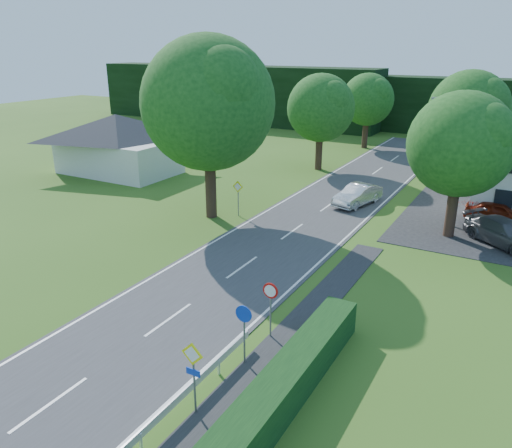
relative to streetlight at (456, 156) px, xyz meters
The scene contains 24 objects.
road 13.59m from the streetlight, 128.88° to the right, with size 7.00×80.00×0.04m, color #373739.
line_edge_left 15.73m from the streetlight, 138.52° to the right, with size 0.12×80.00×0.01m, color white.
line_edge_right 11.95m from the streetlight, 115.70° to the right, with size 0.12×80.00×0.01m, color white.
line_centre 13.58m from the streetlight, 128.88° to the right, with size 0.12×80.00×0.01m, color white, non-canonical shape.
tree_main 15.35m from the streetlight, 156.89° to the right, with size 9.40×9.40×11.64m, color #154615, non-canonical shape.
tree_left_far 16.45m from the streetlight, 142.56° to the left, with size 7.00×7.00×8.58m, color #154615, non-canonical shape.
tree_right_far 12.05m from the streetlight, 95.06° to the left, with size 7.40×7.40×9.09m, color #154615, non-canonical shape.
tree_left_back 25.34m from the streetlight, 119.73° to the left, with size 6.60×6.60×8.07m, color #154615, non-canonical shape.
tree_right_back 20.12m from the streetlight, 95.89° to the left, with size 6.20×6.20×7.56m, color #154615, non-canonical shape.
tree_right_mid 2.05m from the streetlight, 77.66° to the right, with size 7.00×7.00×8.58m, color #154615, non-canonical shape.
treeline_left 48.22m from the streetlight, 138.42° to the left, with size 44.00×6.00×8.00m, color black.
treeline_right 36.01m from the streetlight, 90.10° to the left, with size 30.00×5.00×7.00m, color black.
bungalow_left 28.12m from the streetlight, behind, with size 11.00×6.50×5.20m.
streetlight is the anchor object (origin of this frame).
sign_priority_right 22.50m from the streetlight, 99.70° to the right, with size 0.78×0.09×2.59m.
sign_roundabout 19.59m from the streetlight, 101.19° to the right, with size 0.64×0.08×2.37m.
sign_speed_limit 17.64m from the streetlight, 102.46° to the right, with size 0.64×0.11×2.37m.
sign_priority_left 13.80m from the streetlight, 158.22° to the right, with size 0.78×0.09×2.44m.
moving_car 7.46m from the streetlight, 169.20° to the left, with size 1.54×4.42×1.46m, color silver.
motorcycle 7.98m from the streetlight, 153.69° to the left, with size 0.74×2.13×1.12m, color black.
parked_car_red 5.06m from the streetlight, 34.76° to the left, with size 1.66×4.14×1.41m, color maroon.
parked_car_silver_a 8.13m from the streetlight, 64.78° to the left, with size 1.62×4.63×1.53m, color #ABAAAF.
parked_car_grey 5.41m from the streetlight, 29.77° to the right, with size 2.05×5.04×1.46m, color #4D4E52.
parasol 3.76m from the streetlight, 20.00° to the right, with size 2.09×2.13×1.92m, color red.
Camera 1 is at (12.20, -2.13, 10.92)m, focal length 35.00 mm.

